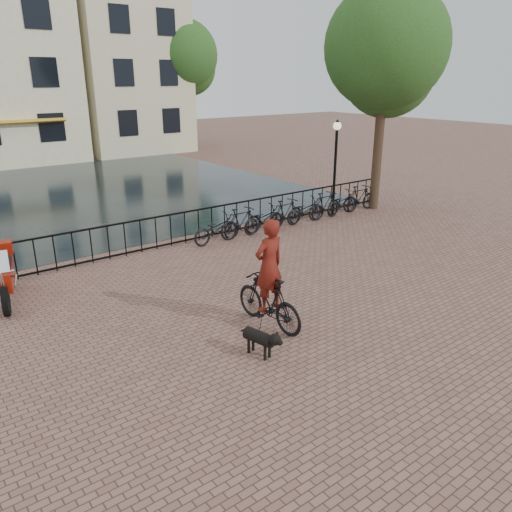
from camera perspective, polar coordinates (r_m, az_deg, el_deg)
ground at (r=9.68m, az=11.07°, el=-11.55°), size 100.00×100.00×0.00m
canal_water at (r=24.03m, az=-21.31°, el=6.52°), size 20.00×20.00×0.00m
railing at (r=15.43m, az=-11.35°, el=2.58°), size 20.00×0.05×1.02m
canal_house_right at (r=38.36m, az=-15.66°, el=21.66°), size 7.00×9.00×13.30m
tree_near_right at (r=20.06m, az=14.66°, el=22.09°), size 4.48×4.48×8.24m
tree_far_right at (r=37.20m, az=-8.36°, el=21.76°), size 4.76×4.76×8.76m
lamp_post at (r=18.92m, az=9.11°, el=11.69°), size 0.30×0.30×3.45m
cyclist at (r=10.24m, az=1.49°, el=-2.80°), size 0.89×2.03×2.74m
dog at (r=9.50m, az=0.35°, el=-9.67°), size 0.48×0.93×0.60m
motorcycle at (r=12.89m, az=-26.82°, el=-1.41°), size 1.05×2.24×1.56m
parked_bike_0 at (r=15.78m, az=-4.51°, el=3.10°), size 1.74×0.68×0.90m
parked_bike_1 at (r=16.28m, az=-1.71°, el=3.85°), size 1.69×0.56×1.00m
parked_bike_2 at (r=16.84m, az=0.93°, el=4.24°), size 1.74×0.67×0.90m
parked_bike_3 at (r=17.42m, az=3.39°, el=4.89°), size 1.71×0.65×1.00m
parked_bike_4 at (r=18.04m, az=5.69°, el=5.20°), size 1.73×0.64×0.90m
parked_bike_5 at (r=18.68m, az=7.85°, el=5.77°), size 1.69×0.57×1.00m
parked_bike_6 at (r=19.36m, az=9.85°, el=6.01°), size 1.75×0.71×0.90m
parked_bike_7 at (r=20.04m, az=11.73°, el=6.50°), size 1.69×0.59×1.00m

